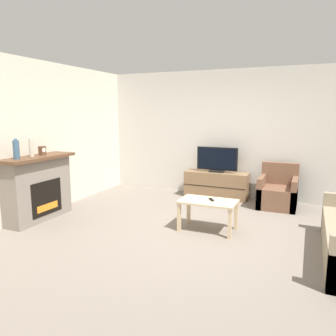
{
  "coord_description": "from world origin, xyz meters",
  "views": [
    {
      "loc": [
        1.53,
        -4.57,
        1.81
      ],
      "look_at": [
        -0.71,
        0.58,
        0.85
      ],
      "focal_mm": 35.0,
      "sensor_mm": 36.0,
      "label": 1
    }
  ],
  "objects_px": {
    "fireplace": "(38,187)",
    "mantel_vase_centre_left": "(31,147)",
    "remote": "(211,200)",
    "tv": "(217,161)",
    "mantel_vase_left": "(16,149)",
    "armchair": "(278,193)",
    "mantel_clock": "(42,151)",
    "coffee_table": "(208,205)",
    "tv_stand": "(216,185)"
  },
  "relations": [
    {
      "from": "mantel_clock",
      "to": "armchair",
      "type": "xyz_separation_m",
      "value": [
        3.65,
        2.27,
        -0.89
      ]
    },
    {
      "from": "fireplace",
      "to": "mantel_clock",
      "type": "distance_m",
      "value": 0.63
    },
    {
      "from": "tv",
      "to": "armchair",
      "type": "bearing_deg",
      "value": -9.59
    },
    {
      "from": "mantel_vase_centre_left",
      "to": "tv_stand",
      "type": "bearing_deg",
      "value": 48.94
    },
    {
      "from": "mantel_vase_centre_left",
      "to": "mantel_clock",
      "type": "distance_m",
      "value": 0.24
    },
    {
      "from": "mantel_vase_centre_left",
      "to": "remote",
      "type": "distance_m",
      "value": 3.02
    },
    {
      "from": "armchair",
      "to": "tv",
      "type": "bearing_deg",
      "value": 170.41
    },
    {
      "from": "mantel_clock",
      "to": "armchair",
      "type": "relative_size",
      "value": 0.18
    },
    {
      "from": "fireplace",
      "to": "tv",
      "type": "height_order",
      "value": "fireplace"
    },
    {
      "from": "fireplace",
      "to": "mantel_vase_centre_left",
      "type": "bearing_deg",
      "value": -80.42
    },
    {
      "from": "fireplace",
      "to": "remote",
      "type": "height_order",
      "value": "fireplace"
    },
    {
      "from": "mantel_vase_centre_left",
      "to": "coffee_table",
      "type": "bearing_deg",
      "value": 14.83
    },
    {
      "from": "mantel_vase_centre_left",
      "to": "remote",
      "type": "height_order",
      "value": "mantel_vase_centre_left"
    },
    {
      "from": "mantel_vase_centre_left",
      "to": "armchair",
      "type": "distance_m",
      "value": 4.53
    },
    {
      "from": "fireplace",
      "to": "mantel_vase_left",
      "type": "bearing_deg",
      "value": -87.58
    },
    {
      "from": "mantel_clock",
      "to": "tv_stand",
      "type": "distance_m",
      "value": 3.55
    },
    {
      "from": "tv",
      "to": "coffee_table",
      "type": "relative_size",
      "value": 1.01
    },
    {
      "from": "tv_stand",
      "to": "tv",
      "type": "bearing_deg",
      "value": -90.0
    },
    {
      "from": "mantel_clock",
      "to": "tv",
      "type": "distance_m",
      "value": 3.46
    },
    {
      "from": "mantel_vase_left",
      "to": "mantel_clock",
      "type": "distance_m",
      "value": 0.54
    },
    {
      "from": "tv_stand",
      "to": "remote",
      "type": "relative_size",
      "value": 9.12
    },
    {
      "from": "mantel_clock",
      "to": "mantel_vase_centre_left",
      "type": "bearing_deg",
      "value": -90.19
    },
    {
      "from": "mantel_vase_centre_left",
      "to": "tv",
      "type": "height_order",
      "value": "mantel_vase_centre_left"
    },
    {
      "from": "tv",
      "to": "armchair",
      "type": "xyz_separation_m",
      "value": [
        1.27,
        -0.22,
        -0.52
      ]
    },
    {
      "from": "fireplace",
      "to": "mantel_clock",
      "type": "bearing_deg",
      "value": 82.46
    },
    {
      "from": "fireplace",
      "to": "mantel_vase_left",
      "type": "xyz_separation_m",
      "value": [
        0.02,
        -0.4,
        0.69
      ]
    },
    {
      "from": "mantel_vase_left",
      "to": "fireplace",
      "type": "bearing_deg",
      "value": 92.42
    },
    {
      "from": "fireplace",
      "to": "mantel_vase_centre_left",
      "type": "height_order",
      "value": "mantel_vase_centre_left"
    },
    {
      "from": "tv_stand",
      "to": "tv",
      "type": "distance_m",
      "value": 0.52
    },
    {
      "from": "mantel_vase_left",
      "to": "remote",
      "type": "relative_size",
      "value": 2.2
    },
    {
      "from": "mantel_vase_centre_left",
      "to": "coffee_table",
      "type": "xyz_separation_m",
      "value": [
        2.78,
        0.74,
        -0.85
      ]
    },
    {
      "from": "remote",
      "to": "coffee_table",
      "type": "bearing_deg",
      "value": -169.19
    },
    {
      "from": "mantel_clock",
      "to": "tv",
      "type": "bearing_deg",
      "value": 46.38
    },
    {
      "from": "mantel_vase_left",
      "to": "remote",
      "type": "distance_m",
      "value": 3.11
    },
    {
      "from": "armchair",
      "to": "coffee_table",
      "type": "relative_size",
      "value": 0.96
    },
    {
      "from": "coffee_table",
      "to": "remote",
      "type": "xyz_separation_m",
      "value": [
        0.04,
        0.04,
        0.08
      ]
    },
    {
      "from": "mantel_vase_centre_left",
      "to": "tv",
      "type": "relative_size",
      "value": 0.37
    },
    {
      "from": "armchair",
      "to": "remote",
      "type": "bearing_deg",
      "value": -115.61
    },
    {
      "from": "tv_stand",
      "to": "armchair",
      "type": "xyz_separation_m",
      "value": [
        1.27,
        -0.22,
        -0.0
      ]
    },
    {
      "from": "remote",
      "to": "tv",
      "type": "bearing_deg",
      "value": 69.24
    },
    {
      "from": "mantel_vase_left",
      "to": "remote",
      "type": "bearing_deg",
      "value": 20.85
    },
    {
      "from": "coffee_table",
      "to": "remote",
      "type": "height_order",
      "value": "remote"
    },
    {
      "from": "fireplace",
      "to": "tv_stand",
      "type": "xyz_separation_m",
      "value": [
        2.39,
        2.62,
        -0.28
      ]
    },
    {
      "from": "tv",
      "to": "coffee_table",
      "type": "xyz_separation_m",
      "value": [
        0.41,
        -1.99,
        -0.4
      ]
    },
    {
      "from": "tv",
      "to": "fireplace",
      "type": "bearing_deg",
      "value": -132.35
    },
    {
      "from": "fireplace",
      "to": "remote",
      "type": "bearing_deg",
      "value": 13.4
    },
    {
      "from": "tv",
      "to": "remote",
      "type": "height_order",
      "value": "tv"
    },
    {
      "from": "mantel_vase_left",
      "to": "armchair",
      "type": "relative_size",
      "value": 0.39
    },
    {
      "from": "remote",
      "to": "mantel_vase_left",
      "type": "bearing_deg",
      "value": 167.2
    },
    {
      "from": "mantel_vase_centre_left",
      "to": "armchair",
      "type": "height_order",
      "value": "mantel_vase_centre_left"
    }
  ]
}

